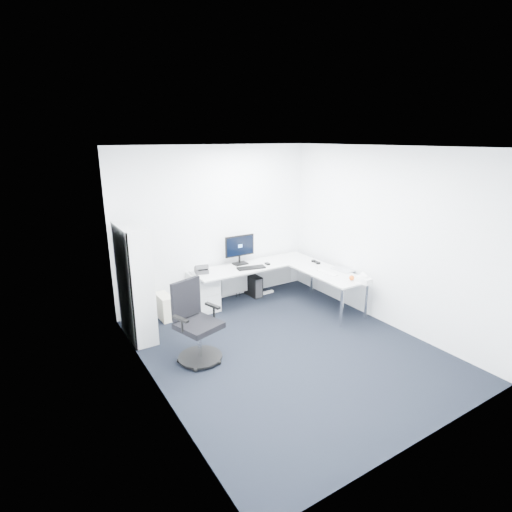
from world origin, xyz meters
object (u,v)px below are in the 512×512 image
l_desk (265,288)px  task_chair (199,323)px  bookshelf (135,283)px  monitor (240,250)px  laptop (343,263)px

l_desk → task_chair: task_chair is taller
bookshelf → task_chair: 1.23m
task_chair → bookshelf: bearing=96.7°
monitor → laptop: size_ratio=1.56×
l_desk → laptop: (1.10, -0.72, 0.46)m
laptop → bookshelf: bearing=160.5°
l_desk → laptop: laptop is taller
bookshelf → monitor: size_ratio=2.97×
bookshelf → task_chair: (0.48, -1.09, -0.30)m
bookshelf → task_chair: bookshelf is taller
task_chair → laptop: size_ratio=2.96×
bookshelf → monitor: (1.96, 0.44, 0.10)m
laptop → task_chair: bearing=-179.6°
l_desk → monitor: (-0.21, 0.49, 0.60)m
monitor → task_chair: bearing=-134.2°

